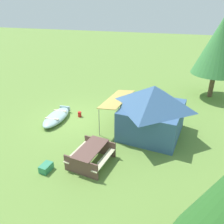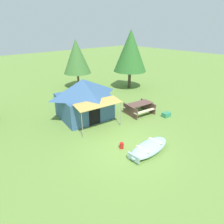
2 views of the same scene
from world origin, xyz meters
name	(u,v)px [view 1 (image 1 of 2)]	position (x,y,z in m)	size (l,w,h in m)	color
ground_plane	(78,119)	(0.00, 0.00, 0.00)	(80.00, 80.00, 0.00)	olive
beached_rowboat	(56,117)	(0.51, -1.09, 0.22)	(2.59, 1.12, 0.43)	#96B6B9
canvas_cabin_tent	(152,110)	(0.37, 4.30, 1.36)	(3.67, 4.31, 2.61)	#385C89
picnic_table	(91,154)	(3.54, 2.22, 0.48)	(2.01, 1.79, 0.77)	brown
cooler_box	(46,168)	(4.52, 0.65, 0.15)	(0.54, 0.37, 0.30)	#328860
fuel_can	(80,114)	(-0.31, -0.01, 0.15)	(0.21, 0.21, 0.31)	red
pine_tree_far_center	(219,46)	(-5.93, 7.66, 3.56)	(3.16, 3.16, 5.45)	brown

